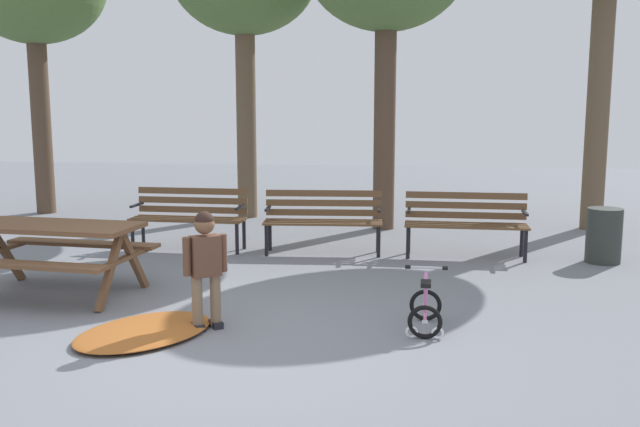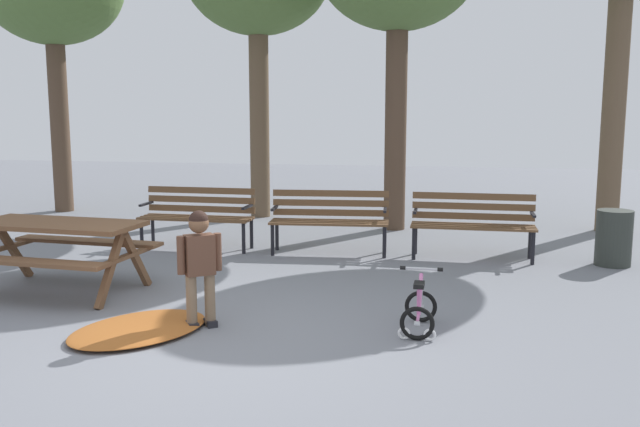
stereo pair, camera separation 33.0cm
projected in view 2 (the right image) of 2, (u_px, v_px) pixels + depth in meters
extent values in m
plane|color=slate|center=(213.00, 345.00, 5.83)|extent=(36.00, 36.00, 0.00)
cube|color=brown|center=(57.00, 224.00, 7.40)|extent=(1.86, 0.91, 0.05)
cube|color=brown|center=(24.00, 262.00, 6.92)|extent=(1.81, 0.39, 0.04)
cube|color=brown|center=(88.00, 241.00, 7.97)|extent=(1.81, 0.39, 0.04)
cube|color=brown|center=(14.00, 251.00, 7.90)|extent=(0.11, 0.57, 0.76)
cube|color=brown|center=(110.00, 269.00, 7.02)|extent=(0.11, 0.57, 0.76)
cube|color=brown|center=(136.00, 258.00, 7.49)|extent=(0.11, 0.57, 0.76)
cube|color=brown|center=(123.00, 258.00, 7.24)|extent=(0.17, 1.10, 0.04)
cube|color=brown|center=(200.00, 216.00, 9.85)|extent=(1.60, 0.11, 0.03)
cube|color=brown|center=(197.00, 218.00, 9.74)|extent=(1.60, 0.11, 0.03)
cube|color=brown|center=(194.00, 219.00, 9.62)|extent=(1.60, 0.11, 0.03)
cube|color=brown|center=(191.00, 220.00, 9.50)|extent=(1.60, 0.11, 0.03)
cube|color=brown|center=(201.00, 209.00, 9.87)|extent=(1.60, 0.08, 0.09)
cube|color=brown|center=(201.00, 200.00, 9.85)|extent=(1.60, 0.08, 0.09)
cube|color=brown|center=(201.00, 190.00, 9.83)|extent=(1.60, 0.08, 0.09)
cylinder|color=black|center=(244.00, 238.00, 9.41)|extent=(0.05, 0.05, 0.44)
cylinder|color=black|center=(251.00, 233.00, 9.75)|extent=(0.05, 0.05, 0.44)
cube|color=black|center=(247.00, 207.00, 9.52)|extent=(0.05, 0.40, 0.03)
cylinder|color=black|center=(142.00, 234.00, 9.71)|extent=(0.05, 0.05, 0.44)
cylinder|color=black|center=(153.00, 229.00, 10.06)|extent=(0.05, 0.05, 0.44)
cube|color=black|center=(146.00, 204.00, 9.82)|extent=(0.05, 0.40, 0.03)
cube|color=brown|center=(330.00, 220.00, 9.51)|extent=(1.60, 0.19, 0.03)
cube|color=brown|center=(330.00, 222.00, 9.39)|extent=(1.60, 0.19, 0.03)
cube|color=brown|center=(329.00, 223.00, 9.27)|extent=(1.60, 0.19, 0.03)
cube|color=brown|center=(328.00, 225.00, 9.15)|extent=(1.60, 0.19, 0.03)
cube|color=brown|center=(331.00, 213.00, 9.53)|extent=(1.60, 0.17, 0.09)
cube|color=brown|center=(331.00, 203.00, 9.51)|extent=(1.60, 0.17, 0.09)
cube|color=brown|center=(331.00, 193.00, 9.49)|extent=(1.60, 0.17, 0.09)
cylinder|color=black|center=(384.00, 242.00, 9.13)|extent=(0.05, 0.05, 0.44)
cylinder|color=black|center=(385.00, 237.00, 9.48)|extent=(0.05, 0.05, 0.44)
cube|color=black|center=(385.00, 210.00, 9.24)|extent=(0.07, 0.40, 0.03)
cylinder|color=black|center=(273.00, 239.00, 9.28)|extent=(0.05, 0.05, 0.44)
cylinder|color=black|center=(277.00, 235.00, 9.64)|extent=(0.05, 0.05, 0.44)
cube|color=black|center=(274.00, 208.00, 9.40)|extent=(0.07, 0.40, 0.03)
cube|color=brown|center=(472.00, 224.00, 9.19)|extent=(1.60, 0.09, 0.03)
cube|color=brown|center=(473.00, 226.00, 9.07)|extent=(1.60, 0.09, 0.03)
cube|color=brown|center=(473.00, 227.00, 8.95)|extent=(1.60, 0.09, 0.03)
cube|color=brown|center=(473.00, 229.00, 8.84)|extent=(1.60, 0.09, 0.03)
cube|color=brown|center=(473.00, 216.00, 9.21)|extent=(1.60, 0.07, 0.09)
cube|color=brown|center=(473.00, 206.00, 9.19)|extent=(1.60, 0.07, 0.09)
cube|color=brown|center=(473.00, 196.00, 9.17)|extent=(1.60, 0.07, 0.09)
cylinder|color=black|center=(533.00, 248.00, 8.75)|extent=(0.05, 0.05, 0.44)
cylinder|color=black|center=(530.00, 242.00, 9.10)|extent=(0.05, 0.05, 0.44)
cube|color=black|center=(533.00, 214.00, 8.86)|extent=(0.05, 0.40, 0.03)
cylinder|color=black|center=(414.00, 243.00, 9.03)|extent=(0.05, 0.05, 0.44)
cylinder|color=black|center=(415.00, 238.00, 9.38)|extent=(0.05, 0.05, 0.44)
cube|color=black|center=(415.00, 211.00, 9.15)|extent=(0.05, 0.40, 0.03)
cylinder|color=#7F664C|center=(210.00, 300.00, 6.29)|extent=(0.10, 0.10, 0.49)
cube|color=black|center=(211.00, 323.00, 6.33)|extent=(0.17, 0.18, 0.06)
cylinder|color=#7F664C|center=(192.00, 302.00, 6.22)|extent=(0.10, 0.10, 0.49)
cube|color=black|center=(192.00, 325.00, 6.25)|extent=(0.17, 0.18, 0.06)
cube|color=brown|center=(200.00, 255.00, 6.19)|extent=(0.30, 0.27, 0.36)
sphere|color=brown|center=(199.00, 223.00, 6.14)|extent=(0.18, 0.18, 0.18)
sphere|color=black|center=(199.00, 220.00, 6.14)|extent=(0.17, 0.17, 0.17)
cylinder|color=brown|center=(218.00, 252.00, 6.26)|extent=(0.07, 0.07, 0.34)
cylinder|color=brown|center=(181.00, 255.00, 6.11)|extent=(0.07, 0.07, 0.34)
torus|color=black|center=(421.00, 306.00, 6.42)|extent=(0.30, 0.05, 0.30)
cylinder|color=silver|center=(421.00, 306.00, 6.42)|extent=(0.05, 0.04, 0.04)
torus|color=black|center=(417.00, 323.00, 5.92)|extent=(0.30, 0.05, 0.30)
cylinder|color=silver|center=(417.00, 323.00, 5.92)|extent=(0.05, 0.04, 0.04)
torus|color=white|center=(404.00, 333.00, 5.95)|extent=(0.11, 0.03, 0.11)
torus|color=white|center=(430.00, 335.00, 5.91)|extent=(0.11, 0.03, 0.11)
cylinder|color=pink|center=(420.00, 294.00, 6.22)|extent=(0.04, 0.31, 0.32)
cylinder|color=pink|center=(419.00, 301.00, 6.07)|extent=(0.04, 0.08, 0.27)
cylinder|color=pink|center=(418.00, 319.00, 6.01)|extent=(0.03, 0.20, 0.05)
cylinder|color=silver|center=(421.00, 290.00, 6.38)|extent=(0.03, 0.07, 0.32)
cylinder|color=pink|center=(420.00, 284.00, 6.18)|extent=(0.04, 0.32, 0.05)
cube|color=black|center=(419.00, 285.00, 6.02)|extent=(0.09, 0.17, 0.04)
cylinder|color=silver|center=(421.00, 269.00, 6.32)|extent=(0.34, 0.03, 0.02)
cylinder|color=black|center=(403.00, 268.00, 6.36)|extent=(0.05, 0.04, 0.04)
cylinder|color=black|center=(440.00, 270.00, 6.29)|extent=(0.05, 0.04, 0.04)
ellipsoid|color=#9E5623|center=(139.00, 328.00, 6.15)|extent=(1.46, 1.60, 0.07)
cylinder|color=#2D332D|center=(614.00, 238.00, 8.69)|extent=(0.44, 0.44, 0.70)
cylinder|color=brown|center=(60.00, 124.00, 13.05)|extent=(0.35, 0.35, 3.31)
cylinder|color=brown|center=(259.00, 122.00, 12.39)|extent=(0.35, 0.35, 3.42)
cylinder|color=brown|center=(396.00, 126.00, 11.09)|extent=(0.35, 0.35, 3.36)
cylinder|color=brown|center=(614.00, 107.00, 10.86)|extent=(0.36, 0.36, 3.95)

